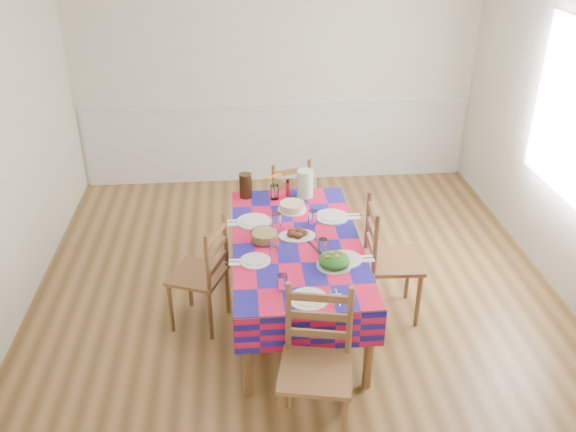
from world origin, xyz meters
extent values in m
cube|color=brown|center=(0.00, 0.00, -0.02)|extent=(4.50, 5.00, 0.04)
cube|color=beige|center=(0.00, 2.52, 1.35)|extent=(4.50, 0.04, 2.70)
cube|color=beige|center=(0.00, -2.52, 1.35)|extent=(4.50, 0.04, 2.70)
cube|color=silver|center=(0.00, 2.47, 0.90)|extent=(4.41, 0.06, 0.04)
cube|color=silver|center=(0.00, 2.48, 0.45)|extent=(4.41, 0.03, 0.90)
plane|color=white|center=(2.23, 0.30, 1.50)|extent=(0.00, 1.40, 1.40)
cylinder|color=brown|center=(-0.45, -1.05, 0.33)|extent=(0.07, 0.07, 0.66)
cylinder|color=brown|center=(0.38, -1.05, 0.33)|extent=(0.07, 0.07, 0.66)
cylinder|color=brown|center=(-0.45, 0.62, 0.33)|extent=(0.07, 0.07, 0.66)
cylinder|color=brown|center=(0.38, 0.62, 0.33)|extent=(0.07, 0.07, 0.66)
cube|color=brown|center=(-0.04, -0.22, 0.68)|extent=(0.94, 1.78, 0.04)
cube|color=red|center=(-0.04, -0.22, 0.71)|extent=(0.98, 1.82, 0.01)
cube|color=red|center=(-0.52, -0.22, 0.56)|extent=(0.01, 1.82, 0.28)
cube|color=red|center=(0.45, -0.22, 0.56)|extent=(0.01, 1.82, 0.28)
cube|color=red|center=(-0.04, -1.13, 0.56)|extent=(0.98, 0.01, 0.28)
cube|color=red|center=(-0.04, 0.69, 0.56)|extent=(0.98, 0.01, 0.28)
cylinder|color=silver|center=(-0.03, -0.98, 0.72)|extent=(0.26, 0.26, 0.01)
cylinder|color=silver|center=(-0.03, -0.98, 0.73)|extent=(0.18, 0.18, 0.01)
cylinder|color=white|center=(-0.20, -0.86, 0.77)|extent=(0.07, 0.07, 0.13)
cube|color=silver|center=(0.14, -0.98, 0.71)|extent=(0.10, 0.10, 0.01)
cube|color=silver|center=(0.12, -0.98, 0.72)|extent=(0.01, 0.16, 0.00)
cube|color=silver|center=(0.16, -0.98, 0.72)|extent=(0.01, 0.19, 0.00)
cylinder|color=silver|center=(-0.36, -0.48, 0.72)|extent=(0.22, 0.22, 0.01)
cylinder|color=silver|center=(-0.36, -0.48, 0.73)|extent=(0.16, 0.16, 0.00)
cylinder|color=white|center=(-0.22, -0.38, 0.76)|extent=(0.06, 0.06, 0.11)
cube|color=silver|center=(-0.51, -0.48, 0.71)|extent=(0.08, 0.08, 0.00)
cube|color=silver|center=(-0.53, -0.48, 0.72)|extent=(0.14, 0.01, 0.00)
cube|color=silver|center=(-0.49, -0.48, 0.72)|extent=(0.17, 0.01, 0.00)
cylinder|color=silver|center=(-0.35, 0.11, 0.72)|extent=(0.28, 0.28, 0.01)
cylinder|color=silver|center=(-0.35, 0.11, 0.73)|extent=(0.20, 0.20, 0.01)
cylinder|color=white|center=(-0.18, -0.02, 0.78)|extent=(0.08, 0.08, 0.13)
cube|color=silver|center=(-0.54, 0.11, 0.71)|extent=(0.10, 0.10, 0.01)
cube|color=silver|center=(-0.56, 0.11, 0.72)|extent=(0.17, 0.01, 0.00)
cube|color=silver|center=(-0.52, 0.11, 0.72)|extent=(0.21, 0.01, 0.00)
cylinder|color=silver|center=(0.29, -0.51, 0.72)|extent=(0.24, 0.24, 0.01)
cylinder|color=silver|center=(0.29, -0.51, 0.73)|extent=(0.17, 0.17, 0.01)
cylinder|color=white|center=(0.14, -0.41, 0.77)|extent=(0.07, 0.07, 0.12)
cube|color=silver|center=(0.45, -0.51, 0.71)|extent=(0.09, 0.09, 0.01)
cube|color=silver|center=(0.43, -0.51, 0.72)|extent=(0.15, 0.01, 0.00)
cube|color=silver|center=(0.47, -0.51, 0.72)|extent=(0.18, 0.01, 0.00)
cylinder|color=silver|center=(0.28, 0.13, 0.72)|extent=(0.27, 0.27, 0.01)
cylinder|color=silver|center=(0.28, 0.13, 0.73)|extent=(0.19, 0.19, 0.01)
cylinder|color=white|center=(0.11, 0.01, 0.78)|extent=(0.08, 0.08, 0.13)
cube|color=silver|center=(0.47, 0.13, 0.71)|extent=(0.10, 0.10, 0.01)
cube|color=silver|center=(0.45, 0.13, 0.72)|extent=(0.17, 0.01, 0.00)
cube|color=silver|center=(0.49, 0.13, 0.72)|extent=(0.20, 0.01, 0.00)
ellipsoid|color=silver|center=(-0.03, -0.15, 0.72)|extent=(0.29, 0.20, 0.01)
ellipsoid|color=black|center=(0.02, -0.15, 0.75)|extent=(0.08, 0.06, 0.04)
ellipsoid|color=black|center=(-0.01, -0.12, 0.75)|extent=(0.08, 0.06, 0.04)
ellipsoid|color=black|center=(-0.06, -0.13, 0.75)|extent=(0.08, 0.06, 0.04)
ellipsoid|color=black|center=(-0.07, -0.17, 0.75)|extent=(0.08, 0.06, 0.04)
ellipsoid|color=black|center=(-0.02, -0.19, 0.75)|extent=(0.08, 0.06, 0.04)
cylinder|color=silver|center=(0.19, -0.59, 0.72)|extent=(0.25, 0.25, 0.01)
ellipsoid|color=#144A12|center=(0.19, -0.59, 0.76)|extent=(0.23, 0.23, 0.10)
cube|color=orange|center=(0.14, -0.61, 0.81)|extent=(0.03, 0.02, 0.01)
cube|color=orange|center=(0.18, -0.56, 0.81)|extent=(0.04, 0.04, 0.01)
cube|color=orange|center=(0.21, -0.61, 0.81)|extent=(0.03, 0.03, 0.01)
cube|color=orange|center=(0.24, -0.56, 0.81)|extent=(0.03, 0.04, 0.01)
cylinder|color=white|center=(-0.28, -0.19, 0.75)|extent=(0.21, 0.21, 0.08)
cylinder|color=#DDD275|center=(-0.28, -0.19, 0.75)|extent=(0.19, 0.19, 0.06)
cylinder|color=silver|center=(-0.02, 0.29, 0.72)|extent=(0.24, 0.24, 0.01)
cylinder|color=#D1B97F|center=(-0.02, 0.29, 0.75)|extent=(0.21, 0.21, 0.06)
cube|color=black|center=(0.09, -0.32, 0.71)|extent=(0.11, 0.26, 0.01)
cube|color=black|center=(0.13, -0.31, 0.71)|extent=(0.05, 0.27, 0.01)
cylinder|color=white|center=(-0.16, 0.52, 0.77)|extent=(0.07, 0.07, 0.13)
cylinder|color=#336923|center=(-0.18, 0.52, 0.82)|extent=(0.01, 0.01, 0.18)
ellipsoid|color=orange|center=(-0.21, 0.52, 0.91)|extent=(0.06, 0.06, 0.02)
cylinder|color=#336923|center=(-0.14, 0.53, 0.82)|extent=(0.01, 0.01, 0.18)
ellipsoid|color=orange|center=(-0.12, 0.54, 0.93)|extent=(0.06, 0.06, 0.02)
cylinder|color=#336923|center=(-0.16, 0.50, 0.82)|extent=(0.01, 0.01, 0.18)
ellipsoid|color=orange|center=(-0.16, 0.48, 0.94)|extent=(0.06, 0.06, 0.02)
cylinder|color=red|center=(-0.04, 0.57, 0.79)|extent=(0.04, 0.04, 0.16)
cylinder|color=#B6E7A3|center=(0.11, 0.54, 0.83)|extent=(0.14, 0.14, 0.24)
cylinder|color=black|center=(-0.40, 0.57, 0.82)|extent=(0.11, 0.11, 0.22)
cube|color=silver|center=(-0.03, -1.07, 0.72)|extent=(0.07, 0.02, 0.02)
cylinder|color=brown|center=(-0.26, -1.55, 0.24)|extent=(0.04, 0.04, 0.47)
cylinder|color=brown|center=(0.11, -1.62, 0.24)|extent=(0.04, 0.04, 0.47)
cylinder|color=brown|center=(-0.19, -1.20, 0.24)|extent=(0.04, 0.04, 0.47)
cylinder|color=brown|center=(0.19, -1.27, 0.24)|extent=(0.04, 0.04, 0.47)
cube|color=brown|center=(-0.04, -1.41, 0.49)|extent=(0.52, 0.50, 0.03)
cylinder|color=brown|center=(-0.18, -1.19, 0.74)|extent=(0.04, 0.04, 0.53)
cylinder|color=brown|center=(0.19, -1.26, 0.74)|extent=(0.04, 0.04, 0.53)
cube|color=brown|center=(0.00, -1.22, 0.63)|extent=(0.38, 0.10, 0.05)
cube|color=brown|center=(0.00, -1.22, 0.77)|extent=(0.38, 0.10, 0.05)
cube|color=brown|center=(0.00, -1.22, 0.90)|extent=(0.38, 0.10, 0.05)
cylinder|color=brown|center=(0.08, 1.18, 0.22)|extent=(0.03, 0.03, 0.44)
cylinder|color=brown|center=(-0.25, 1.08, 0.22)|extent=(0.03, 0.03, 0.44)
cylinder|color=brown|center=(0.18, 0.87, 0.22)|extent=(0.03, 0.03, 0.44)
cylinder|color=brown|center=(-0.15, 0.76, 0.22)|extent=(0.03, 0.03, 0.44)
cube|color=brown|center=(-0.04, 0.97, 0.45)|extent=(0.51, 0.49, 0.03)
cylinder|color=brown|center=(0.18, 0.86, 0.68)|extent=(0.03, 0.03, 0.48)
cylinder|color=brown|center=(-0.15, 0.75, 0.68)|extent=(0.03, 0.03, 0.48)
cube|color=brown|center=(0.02, 0.81, 0.58)|extent=(0.34, 0.12, 0.05)
cube|color=brown|center=(0.02, 0.81, 0.71)|extent=(0.34, 0.12, 0.05)
cube|color=brown|center=(0.02, 0.81, 0.83)|extent=(0.34, 0.12, 0.05)
cylinder|color=brown|center=(-0.89, 0.00, 0.22)|extent=(0.03, 0.03, 0.44)
cylinder|color=brown|center=(-1.02, -0.32, 0.22)|extent=(0.03, 0.03, 0.44)
cylinder|color=brown|center=(-0.59, -0.12, 0.22)|extent=(0.03, 0.03, 0.44)
cylinder|color=brown|center=(-0.72, -0.44, 0.22)|extent=(0.03, 0.03, 0.44)
cube|color=brown|center=(-0.80, -0.22, 0.45)|extent=(0.51, 0.52, 0.03)
cylinder|color=brown|center=(-0.58, -0.12, 0.68)|extent=(0.03, 0.03, 0.49)
cylinder|color=brown|center=(-0.71, -0.45, 0.68)|extent=(0.03, 0.03, 0.49)
cube|color=brown|center=(-0.64, -0.28, 0.58)|extent=(0.15, 0.33, 0.05)
cube|color=brown|center=(-0.64, -0.28, 0.71)|extent=(0.15, 0.33, 0.05)
cube|color=brown|center=(-0.64, -0.28, 0.84)|extent=(0.15, 0.33, 0.05)
cylinder|color=brown|center=(0.90, -0.42, 0.24)|extent=(0.04, 0.04, 0.48)
cylinder|color=brown|center=(0.92, -0.04, 0.24)|extent=(0.04, 0.04, 0.48)
cylinder|color=brown|center=(0.54, -0.40, 0.24)|extent=(0.04, 0.04, 0.48)
cylinder|color=brown|center=(0.56, -0.02, 0.24)|extent=(0.04, 0.04, 0.48)
cube|color=brown|center=(0.73, -0.22, 0.49)|extent=(0.45, 0.47, 0.03)
cylinder|color=brown|center=(0.53, -0.40, 0.74)|extent=(0.04, 0.04, 0.53)
cylinder|color=brown|center=(0.55, -0.02, 0.74)|extent=(0.04, 0.04, 0.53)
cube|color=brown|center=(0.54, -0.21, 0.63)|extent=(0.04, 0.38, 0.05)
cube|color=brown|center=(0.54, -0.21, 0.77)|extent=(0.04, 0.38, 0.05)
cube|color=brown|center=(0.54, -0.21, 0.91)|extent=(0.04, 0.38, 0.05)
camera|label=1|loc=(-0.44, -4.20, 3.07)|focal=38.00mm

